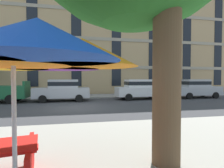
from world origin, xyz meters
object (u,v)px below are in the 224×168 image
object	(u,v)px
sedan_white	(140,89)
patio_umbrella	(13,50)
sedan_silver_midblock	(196,88)
sedan_silver	(63,90)

from	to	relation	value
sedan_white	patio_umbrella	world-z (taller)	patio_umbrella
sedan_white	patio_umbrella	xyz separation A→B (m)	(-6.49, -12.70, 1.28)
sedan_silver_midblock	patio_umbrella	size ratio (longest dim) A/B	1.31
sedan_silver	sedan_white	xyz separation A→B (m)	(6.70, 0.00, 0.00)
sedan_white	sedan_silver	bearing A→B (deg)	180.00
sedan_white	sedan_silver_midblock	bearing A→B (deg)	0.00
sedan_silver_midblock	patio_umbrella	bearing A→B (deg)	-133.76
sedan_silver_midblock	patio_umbrella	distance (m)	17.63
patio_umbrella	sedan_silver_midblock	bearing A→B (deg)	46.24
sedan_silver	sedan_white	size ratio (longest dim) A/B	1.00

